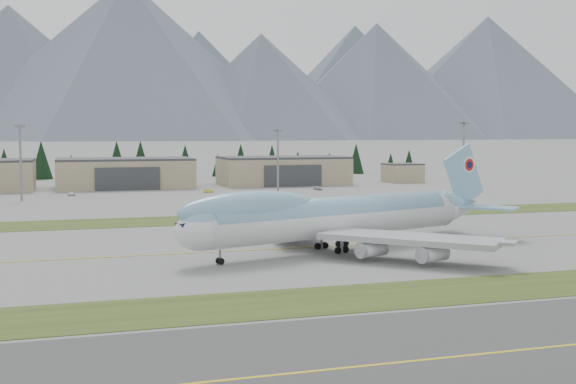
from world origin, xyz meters
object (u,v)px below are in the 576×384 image
object	(u,v)px
service_vehicle_a	(71,196)
service_vehicle_b	(208,193)
hangar_right	(283,170)
hangar_center	(125,173)
boeing_747_freighter	(335,216)
service_vehicle_c	(318,190)

from	to	relation	value
service_vehicle_a	service_vehicle_b	bearing A→B (deg)	-20.34
hangar_right	hangar_center	bearing A→B (deg)	180.00
boeing_747_freighter	service_vehicle_b	size ratio (longest dim) A/B	19.40
hangar_right	service_vehicle_b	size ratio (longest dim) A/B	13.83
service_vehicle_b	service_vehicle_c	size ratio (longest dim) A/B	0.83
hangar_center	hangar_right	xyz separation A→B (m)	(60.00, 0.00, 0.00)
boeing_747_freighter	hangar_center	size ratio (longest dim) A/B	1.40
service_vehicle_a	service_vehicle_c	xyz separation A→B (m)	(82.58, -0.50, 0.00)
hangar_right	service_vehicle_b	distance (m)	46.92
boeing_747_freighter	service_vehicle_c	bearing A→B (deg)	53.91
boeing_747_freighter	service_vehicle_b	bearing A→B (deg)	71.19
boeing_747_freighter	hangar_center	xyz separation A→B (m)	(-23.00, 154.32, -0.49)
hangar_center	service_vehicle_b	bearing A→B (deg)	-50.92
hangar_center	hangar_right	bearing A→B (deg)	0.00
hangar_center	service_vehicle_a	size ratio (longest dim) A/B	12.41
hangar_right	service_vehicle_c	size ratio (longest dim) A/B	11.47
service_vehicle_a	hangar_center	bearing A→B (deg)	38.18
hangar_center	service_vehicle_c	world-z (taller)	hangar_center
boeing_747_freighter	hangar_right	distance (m)	158.69
hangar_center	service_vehicle_b	world-z (taller)	hangar_center
boeing_747_freighter	hangar_center	world-z (taller)	boeing_747_freighter
service_vehicle_a	service_vehicle_c	world-z (taller)	service_vehicle_a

